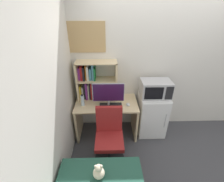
{
  "coord_description": "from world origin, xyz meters",
  "views": [
    {
      "loc": [
        -0.95,
        -2.62,
        2.21
      ],
      "look_at": [
        -0.89,
        -0.34,
        0.97
      ],
      "focal_mm": 24.25,
      "sensor_mm": 36.0,
      "label": 1
    }
  ],
  "objects": [
    {
      "name": "wall_back",
      "position": [
        0.4,
        0.02,
        1.3
      ],
      "size": [
        6.4,
        0.04,
        2.6
      ],
      "primitive_type": "cube",
      "color": "silver",
      "rests_on": "ground_plane"
    },
    {
      "name": "wall_left",
      "position": [
        -1.62,
        -1.6,
        1.3
      ],
      "size": [
        0.04,
        4.4,
        2.6
      ],
      "primitive_type": "cube",
      "color": "silver",
      "rests_on": "ground_plane"
    },
    {
      "name": "desk",
      "position": [
        -0.99,
        -0.31,
        0.5
      ],
      "size": [
        1.11,
        0.61,
        0.72
      ],
      "color": "beige",
      "rests_on": "ground_plane"
    },
    {
      "name": "hutch_bookshelf",
      "position": [
        -1.26,
        -0.13,
        1.08
      ],
      "size": [
        0.71,
        0.29,
        0.71
      ],
      "color": "beige",
      "rests_on": "desk"
    },
    {
      "name": "monitor",
      "position": [
        -0.95,
        -0.42,
        0.97
      ],
      "size": [
        0.54,
        0.16,
        0.43
      ],
      "color": "#B7B7BC",
      "rests_on": "desk"
    },
    {
      "name": "keyboard",
      "position": [
        -0.92,
        -0.42,
        0.73
      ],
      "size": [
        0.39,
        0.14,
        0.02
      ],
      "primitive_type": "cube",
      "color": "black",
      "rests_on": "desk"
    },
    {
      "name": "computer_mouse",
      "position": [
        -0.62,
        -0.41,
        0.74
      ],
      "size": [
        0.06,
        0.1,
        0.04
      ],
      "primitive_type": "ellipsoid",
      "color": "silver",
      "rests_on": "desk"
    },
    {
      "name": "water_bottle",
      "position": [
        -1.41,
        -0.38,
        0.82
      ],
      "size": [
        0.06,
        0.06,
        0.21
      ],
      "color": "silver",
      "rests_on": "desk"
    },
    {
      "name": "mini_fridge",
      "position": [
        -0.13,
        -0.29,
        0.42
      ],
      "size": [
        0.51,
        0.49,
        0.83
      ],
      "color": "white",
      "rests_on": "ground_plane"
    },
    {
      "name": "microwave",
      "position": [
        -0.13,
        -0.28,
        0.98
      ],
      "size": [
        0.51,
        0.35,
        0.3
      ],
      "color": "#ADADB2",
      "rests_on": "mini_fridge"
    },
    {
      "name": "desk_chair",
      "position": [
        -0.95,
        -0.89,
        0.41
      ],
      "size": [
        0.49,
        0.49,
        0.94
      ],
      "color": "black",
      "rests_on": "ground_plane"
    },
    {
      "name": "teddy_bear",
      "position": [
        -1.07,
        -1.54,
        0.58
      ],
      "size": [
        0.14,
        0.14,
        0.21
      ],
      "color": "beige",
      "rests_on": "bed"
    },
    {
      "name": "wall_corkboard",
      "position": [
        -1.32,
        -0.01,
        1.81
      ],
      "size": [
        0.65,
        0.02,
        0.49
      ],
      "primitive_type": "cube",
      "color": "tan"
    }
  ]
}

